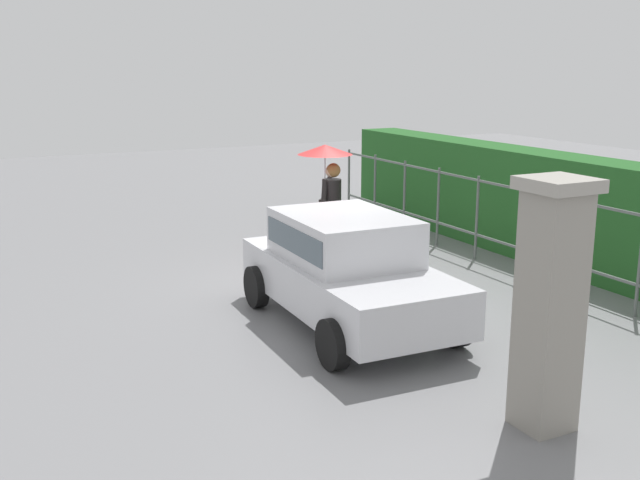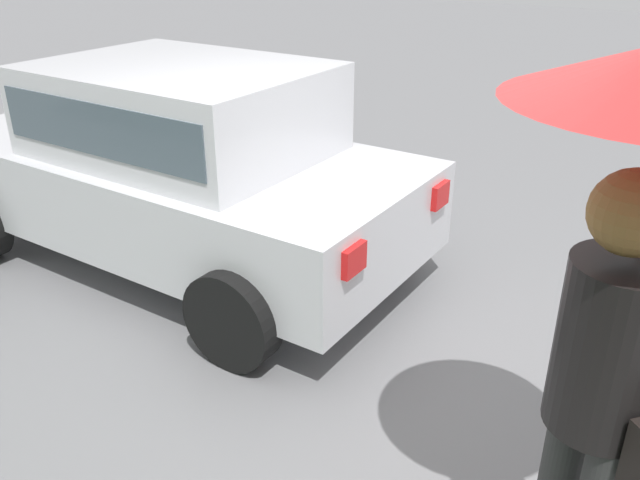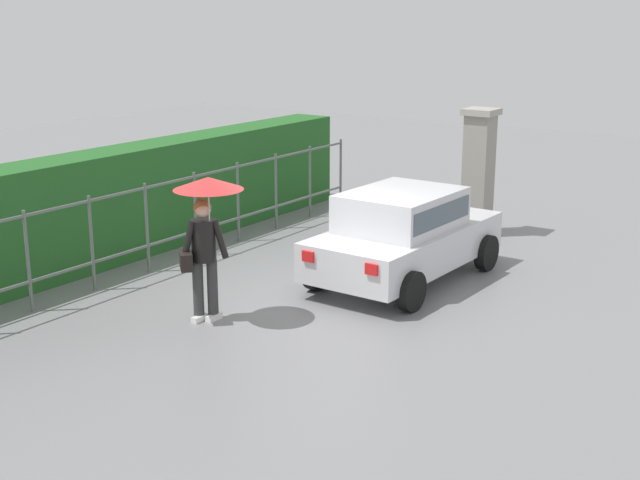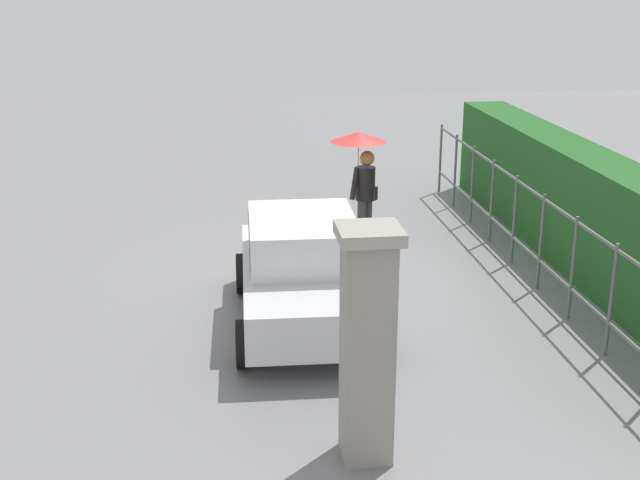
% 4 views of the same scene
% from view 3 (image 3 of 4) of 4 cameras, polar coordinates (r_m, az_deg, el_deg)
% --- Properties ---
extents(ground_plane, '(40.00, 40.00, 0.00)m').
position_cam_3_polar(ground_plane, '(12.98, -0.21, -3.91)').
color(ground_plane, slate).
extents(car, '(3.78, 1.95, 1.48)m').
position_cam_3_polar(car, '(13.69, 5.58, 0.54)').
color(car, silver).
rests_on(car, ground).
extents(pedestrian, '(0.96, 0.96, 2.05)m').
position_cam_3_polar(pedestrian, '(11.78, -7.62, 1.47)').
color(pedestrian, '#333333').
rests_on(pedestrian, ground).
extents(gate_pillar, '(0.60, 0.60, 2.42)m').
position_cam_3_polar(gate_pillar, '(16.72, 10.47, 4.56)').
color(gate_pillar, gray).
rests_on(gate_pillar, ground).
extents(fence_section, '(10.60, 0.05, 1.50)m').
position_cam_3_polar(fence_section, '(14.75, -9.81, 1.53)').
color(fence_section, '#59605B').
rests_on(fence_section, ground).
extents(hedge_row, '(11.55, 0.90, 1.90)m').
position_cam_3_polar(hedge_row, '(15.47, -12.68, 2.49)').
color(hedge_row, '#235B23').
rests_on(hedge_row, ground).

